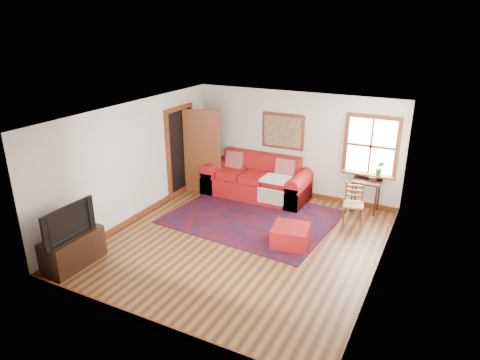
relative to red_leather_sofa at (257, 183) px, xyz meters
The scene contains 13 objects.
ground 2.41m from the red_leather_sofa, 71.78° to the right, with size 5.50×5.50×0.00m, color #442512.
room_envelope 2.71m from the red_leather_sofa, 71.66° to the right, with size 5.04×5.54×2.52m.
window 2.75m from the red_leather_sofa, ahead, with size 1.18×0.20×1.38m.
doorway 1.71m from the red_leather_sofa, 161.78° to the right, with size 0.89×1.08×2.14m.
framed_artwork 1.38m from the red_leather_sofa, 45.35° to the left, with size 1.05×0.07×0.85m.
persian_rug 1.29m from the red_leather_sofa, 69.56° to the right, with size 3.33×2.67×0.02m, color #500B0D.
red_leather_sofa is the anchor object (origin of this frame).
red_ottoman 2.51m from the red_leather_sofa, 50.42° to the right, with size 0.66×0.66×0.38m, color #A51517.
side_table 2.55m from the red_leather_sofa, ahead, with size 0.61×0.46×0.73m.
ladder_back_chair 2.46m from the red_leather_sofa, 10.37° to the right, with size 0.48×0.46×0.87m.
media_cabinet 4.56m from the red_leather_sofa, 109.19° to the right, with size 0.48×1.07×0.59m, color black.
television 4.68m from the red_leather_sofa, 108.55° to the right, with size 1.05×0.14×0.60m, color black.
candle_hurricane 4.24m from the red_leather_sofa, 110.08° to the right, with size 0.12×0.12×0.18m.
Camera 1 is at (3.26, -6.51, 4.03)m, focal length 32.00 mm.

